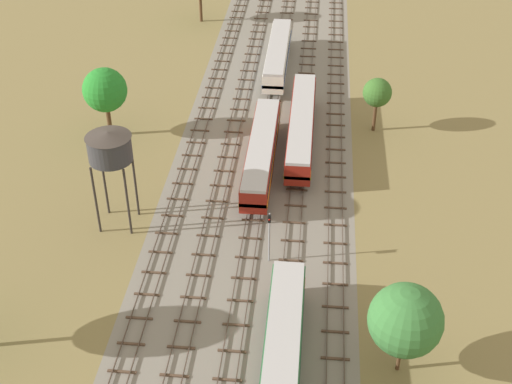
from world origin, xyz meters
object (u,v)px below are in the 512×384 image
object	(u,v)px
diesel_railcar_centre_nearest	(282,361)
diesel_railcar_centre_left_near	(261,151)
water_tower	(110,147)
diesel_railcar_centre_left_midfar	(278,54)
signal_post_nearest	(269,232)
passenger_coach_centre_mid	(301,125)

from	to	relation	value
diesel_railcar_centre_nearest	diesel_railcar_centre_left_near	xyz separation A→B (m)	(-4.28, 30.53, 0.00)
water_tower	diesel_railcar_centre_nearest	bearing A→B (deg)	-46.91
diesel_railcar_centre_nearest	diesel_railcar_centre_left_midfar	xyz separation A→B (m)	(-4.28, 57.55, 0.00)
water_tower	diesel_railcar_centre_left_midfar	bearing A→B (deg)	70.21
diesel_railcar_centre_nearest	water_tower	bearing A→B (deg)	133.09
diesel_railcar_centre_left_midfar	signal_post_nearest	bearing A→B (deg)	-87.14
signal_post_nearest	passenger_coach_centre_mid	bearing A→B (deg)	84.52
signal_post_nearest	diesel_railcar_centre_left_near	bearing A→B (deg)	97.72
diesel_railcar_centre_left_near	signal_post_nearest	bearing A→B (deg)	-82.28
water_tower	signal_post_nearest	size ratio (longest dim) A/B	1.91
passenger_coach_centre_mid	diesel_railcar_centre_left_midfar	xyz separation A→B (m)	(-4.28, 20.50, -0.02)
diesel_railcar_centre_left_near	passenger_coach_centre_mid	bearing A→B (deg)	56.73
diesel_railcar_centre_nearest	diesel_railcar_centre_left_midfar	bearing A→B (deg)	94.26
diesel_railcar_centre_left_near	diesel_railcar_centre_left_midfar	xyz separation A→B (m)	(0.00, 27.03, 0.00)
diesel_railcar_centre_left_near	diesel_railcar_centre_left_midfar	world-z (taller)	same
passenger_coach_centre_mid	diesel_railcar_centre_nearest	bearing A→B (deg)	-90.00
diesel_railcar_centre_nearest	passenger_coach_centre_mid	distance (m)	37.05
diesel_railcar_centre_left_near	water_tower	size ratio (longest dim) A/B	1.89
passenger_coach_centre_mid	water_tower	world-z (taller)	water_tower
water_tower	signal_post_nearest	bearing A→B (deg)	-15.99
diesel_railcar_centre_left_near	diesel_railcar_centre_left_midfar	size ratio (longest dim) A/B	1.00
diesel_railcar_centre_nearest	water_tower	size ratio (longest dim) A/B	1.89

